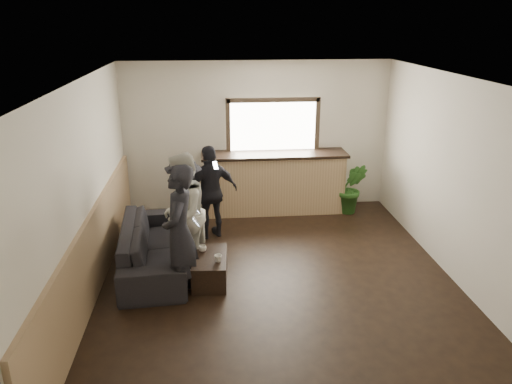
{
  "coord_description": "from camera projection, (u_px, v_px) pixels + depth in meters",
  "views": [
    {
      "loc": [
        -0.88,
        -6.2,
        3.54
      ],
      "look_at": [
        -0.26,
        0.4,
        1.2
      ],
      "focal_mm": 35.0,
      "sensor_mm": 36.0,
      "label": 1
    }
  ],
  "objects": [
    {
      "name": "person_a",
      "position": [
        180.0,
        233.0,
        6.41
      ],
      "size": [
        0.52,
        0.71,
        1.82
      ],
      "rotation": [
        0.0,
        0.0,
        -1.69
      ],
      "color": "black",
      "rests_on": "ground"
    },
    {
      "name": "room_shell",
      "position": [
        222.0,
        184.0,
        6.52
      ],
      "size": [
        5.01,
        6.01,
        2.8
      ],
      "color": "silver",
      "rests_on": "ground"
    },
    {
      "name": "potted_plant",
      "position": [
        352.0,
        188.0,
        9.37
      ],
      "size": [
        0.62,
        0.54,
        0.98
      ],
      "primitive_type": "imported",
      "rotation": [
        0.0,
        0.0,
        -0.22
      ],
      "color": "#2D6623",
      "rests_on": "ground"
    },
    {
      "name": "cup_a",
      "position": [
        202.0,
        249.0,
        7.09
      ],
      "size": [
        0.12,
        0.12,
        0.09
      ],
      "primitive_type": "imported",
      "rotation": [
        0.0,
        0.0,
        1.61
      ],
      "color": "silver",
      "rests_on": "coffee_table"
    },
    {
      "name": "person_d",
      "position": [
        211.0,
        192.0,
        8.25
      ],
      "size": [
        1.0,
        0.7,
        1.58
      ],
      "rotation": [
        0.0,
        0.0,
        -2.77
      ],
      "color": "black",
      "rests_on": "ground"
    },
    {
      "name": "person_b",
      "position": [
        183.0,
        214.0,
        7.11
      ],
      "size": [
        0.89,
        1.01,
        1.76
      ],
      "rotation": [
        0.0,
        0.0,
        -1.86
      ],
      "color": "#B1AFA0",
      "rests_on": "ground"
    },
    {
      "name": "bar_counter",
      "position": [
        274.0,
        179.0,
        9.42
      ],
      "size": [
        2.7,
        0.68,
        2.13
      ],
      "color": "tan",
      "rests_on": "ground"
    },
    {
      "name": "coffee_table",
      "position": [
        210.0,
        268.0,
        7.03
      ],
      "size": [
        0.51,
        0.87,
        0.37
      ],
      "primitive_type": "cube",
      "rotation": [
        0.0,
        0.0,
        -0.05
      ],
      "color": "black",
      "rests_on": "ground"
    },
    {
      "name": "sofa",
      "position": [
        154.0,
        246.0,
        7.37
      ],
      "size": [
        1.06,
        2.37,
        0.67
      ],
      "primitive_type": "imported",
      "rotation": [
        0.0,
        0.0,
        1.64
      ],
      "color": "black",
      "rests_on": "ground"
    },
    {
      "name": "ground",
      "position": [
        277.0,
        280.0,
        7.08
      ],
      "size": [
        5.0,
        6.0,
        0.01
      ],
      "primitive_type": "cube",
      "color": "black"
    },
    {
      "name": "person_c",
      "position": [
        185.0,
        204.0,
        7.81
      ],
      "size": [
        0.68,
        1.05,
        1.54
      ],
      "rotation": [
        0.0,
        0.0,
        -1.68
      ],
      "color": "black",
      "rests_on": "ground"
    },
    {
      "name": "cup_b",
      "position": [
        218.0,
        258.0,
        6.8
      ],
      "size": [
        0.15,
        0.15,
        0.1
      ],
      "primitive_type": "imported",
      "rotation": [
        0.0,
        0.0,
        2.56
      ],
      "color": "silver",
      "rests_on": "coffee_table"
    }
  ]
}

